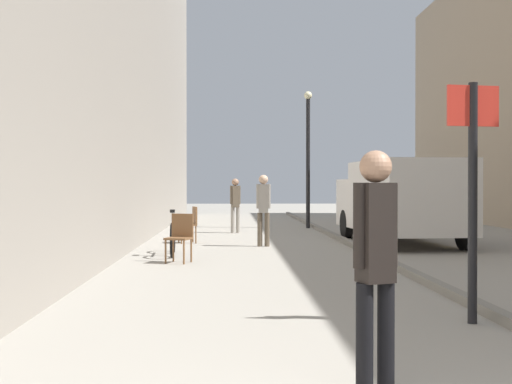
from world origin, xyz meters
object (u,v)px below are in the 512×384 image
object	(u,v)px
delivery_van	(400,199)
cafe_chair_by_doorway	(180,234)
bicycle_leaning	(173,237)
cafe_chair_near_window	(191,222)
pedestrian_main_foreground	(375,256)
street_sign_post	(473,180)
pedestrian_far_crossing	(263,205)
lamp_post	(308,150)
pedestrian_mid_block	(235,202)

from	to	relation	value
delivery_van	cafe_chair_by_doorway	distance (m)	6.62
bicycle_leaning	cafe_chair_near_window	bearing A→B (deg)	83.22
pedestrian_main_foreground	street_sign_post	bearing A→B (deg)	37.28
pedestrian_far_crossing	lamp_post	xyz separation A→B (m)	(1.90, 6.90, 1.71)
pedestrian_mid_block	street_sign_post	distance (m)	14.06
pedestrian_mid_block	street_sign_post	xyz separation A→B (m)	(2.46, -13.83, 0.56)
pedestrian_mid_block	cafe_chair_by_doorway	size ratio (longest dim) A/B	1.81
delivery_van	lamp_post	size ratio (longest dim) A/B	1.15
cafe_chair_by_doorway	lamp_post	bearing A→B (deg)	-91.40
pedestrian_far_crossing	cafe_chair_near_window	size ratio (longest dim) A/B	1.86
pedestrian_main_foreground	lamp_post	bearing A→B (deg)	64.75
pedestrian_mid_block	delivery_van	bearing A→B (deg)	-60.61
cafe_chair_near_window	cafe_chair_by_doorway	size ratio (longest dim) A/B	1.00
pedestrian_main_foreground	lamp_post	size ratio (longest dim) A/B	0.36
bicycle_leaning	pedestrian_far_crossing	bearing A→B (deg)	41.00
pedestrian_main_foreground	bicycle_leaning	world-z (taller)	pedestrian_main_foreground
lamp_post	bicycle_leaning	xyz separation A→B (m)	(-3.94, -8.86, -2.34)
pedestrian_far_crossing	delivery_van	bearing A→B (deg)	-165.61
pedestrian_main_foreground	delivery_van	world-z (taller)	delivery_van
pedestrian_far_crossing	bicycle_leaning	distance (m)	2.90
pedestrian_mid_block	cafe_chair_by_doorway	xyz separation A→B (m)	(-1.12, -7.98, -0.44)
lamp_post	bicycle_leaning	world-z (taller)	lamp_post
delivery_van	street_sign_post	bearing A→B (deg)	-103.24
pedestrian_mid_block	pedestrian_far_crossing	xyz separation A→B (m)	(0.65, -4.65, 0.03)
delivery_van	cafe_chair_near_window	size ratio (longest dim) A/B	5.81
delivery_van	cafe_chair_near_window	world-z (taller)	delivery_van
bicycle_leaning	cafe_chair_by_doorway	distance (m)	1.41
pedestrian_mid_block	cafe_chair_near_window	distance (m)	3.83
pedestrian_far_crossing	delivery_van	world-z (taller)	delivery_van
street_sign_post	delivery_van	bearing A→B (deg)	-109.24
pedestrian_main_foreground	street_sign_post	world-z (taller)	street_sign_post
pedestrian_far_crossing	lamp_post	world-z (taller)	lamp_post
lamp_post	pedestrian_mid_block	bearing A→B (deg)	-138.49
pedestrian_main_foreground	cafe_chair_near_window	bearing A→B (deg)	79.06
pedestrian_main_foreground	cafe_chair_near_window	size ratio (longest dim) A/B	1.85
lamp_post	cafe_chair_by_doorway	world-z (taller)	lamp_post
delivery_van	cafe_chair_by_doorway	size ratio (longest dim) A/B	5.81
pedestrian_mid_block	pedestrian_far_crossing	bearing A→B (deg)	-98.46
lamp_post	pedestrian_main_foreground	bearing A→B (deg)	-95.21
lamp_post	cafe_chair_near_window	xyz separation A→B (m)	(-3.73, -5.87, -2.18)
pedestrian_mid_block	delivery_van	size ratio (longest dim) A/B	0.31
lamp_post	bicycle_leaning	distance (m)	9.98
delivery_van	cafe_chair_by_doorway	xyz separation A→B (m)	(-5.30, -3.92, -0.60)
lamp_post	cafe_chair_by_doorway	distance (m)	11.09
delivery_van	bicycle_leaning	bearing A→B (deg)	-158.64
pedestrian_mid_block	lamp_post	bearing A→B (deg)	25.05
pedestrian_main_foreground	cafe_chair_by_doorway	xyz separation A→B (m)	(-1.98, 8.35, -0.46)
bicycle_leaning	cafe_chair_near_window	world-z (taller)	bicycle_leaning
lamp_post	cafe_chair_by_doorway	size ratio (longest dim) A/B	5.06
delivery_van	pedestrian_far_crossing	bearing A→B (deg)	-173.78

